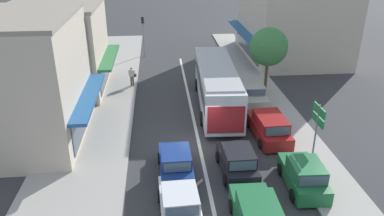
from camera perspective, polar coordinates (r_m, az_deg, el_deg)
ground_plane at (r=22.91m, az=1.12°, el=-5.67°), size 140.00×140.00×0.00m
lane_centre_line at (r=26.42m, az=0.15°, el=-1.32°), size 0.20×28.00×0.01m
sidewalk_left at (r=28.47m, az=-14.00°, el=0.03°), size 5.20×44.00×0.14m
kerb_right at (r=29.37m, az=11.91°, el=0.99°), size 2.80×44.00×0.12m
shopfront_corner_near at (r=24.16m, az=-24.15°, el=3.81°), size 7.30×8.51×7.71m
shopfront_mid_block at (r=31.84m, az=-19.73°, el=8.49°), size 8.02×7.68×7.00m
building_right_far at (r=40.59m, az=15.04°, el=14.31°), size 10.05×12.20×9.78m
city_bus at (r=27.33m, az=3.79°, el=3.81°), size 3.11×10.96×3.23m
sedan_adjacent_lane_trail at (r=17.17m, az=-1.82°, el=-14.71°), size 2.02×4.26×1.47m
hatchback_queue_gap_filler at (r=19.93m, az=-2.51°, el=-8.36°), size 1.88×3.73×1.54m
hatchback_queue_far_back at (r=20.16m, az=6.91°, el=-8.11°), size 1.86×3.73×1.54m
parked_hatchback_kerb_front at (r=19.77m, az=16.66°, el=-9.81°), size 1.93×3.76×1.54m
parked_wagon_kerb_second at (r=23.91m, az=11.63°, el=-2.81°), size 2.06×4.56×1.58m
parked_sedan_kerb_third at (r=28.89m, az=9.19°, el=2.12°), size 1.92×4.21×1.47m
traffic_light_downstreet at (r=39.79m, az=-7.49°, el=11.74°), size 0.33×0.24×4.20m
directional_road_sign at (r=20.88m, az=18.63°, el=-1.83°), size 0.10×1.40×3.60m
street_tree_right at (r=29.39m, az=11.60°, el=9.09°), size 2.93×2.93×5.43m
pedestrian_with_handbag_near at (r=31.72m, az=-9.14°, el=4.96°), size 0.65×0.42×1.63m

